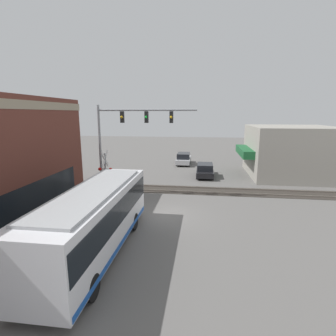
{
  "coord_description": "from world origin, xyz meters",
  "views": [
    {
      "loc": [
        -16.58,
        -2.23,
        6.75
      ],
      "look_at": [
        5.2,
        0.63,
        2.16
      ],
      "focal_mm": 28.0,
      "sensor_mm": 36.0,
      "label": 1
    }
  ],
  "objects_px": {
    "city_bus": "(95,219)",
    "pedestrian_at_crossing": "(107,189)",
    "crossing_signal": "(105,169)",
    "parked_car_black": "(205,171)",
    "parked_car_silver": "(184,159)"
  },
  "relations": [
    {
      "from": "parked_car_silver",
      "to": "pedestrian_at_crossing",
      "type": "relative_size",
      "value": 2.79
    },
    {
      "from": "city_bus",
      "to": "crossing_signal",
      "type": "bearing_deg",
      "value": 17.41
    },
    {
      "from": "crossing_signal",
      "to": "parked_car_black",
      "type": "height_order",
      "value": "crossing_signal"
    },
    {
      "from": "parked_car_black",
      "to": "parked_car_silver",
      "type": "height_order",
      "value": "parked_car_silver"
    },
    {
      "from": "pedestrian_at_crossing",
      "to": "parked_car_silver",
      "type": "bearing_deg",
      "value": -18.01
    },
    {
      "from": "crossing_signal",
      "to": "parked_car_black",
      "type": "distance_m",
      "value": 11.53
    },
    {
      "from": "pedestrian_at_crossing",
      "to": "city_bus",
      "type": "bearing_deg",
      "value": -163.18
    },
    {
      "from": "parked_car_black",
      "to": "parked_car_silver",
      "type": "relative_size",
      "value": 0.95
    },
    {
      "from": "crossing_signal",
      "to": "parked_car_black",
      "type": "relative_size",
      "value": 0.88
    },
    {
      "from": "parked_car_silver",
      "to": "crossing_signal",
      "type": "bearing_deg",
      "value": 160.14
    },
    {
      "from": "parked_car_black",
      "to": "pedestrian_at_crossing",
      "type": "bearing_deg",
      "value": 137.94
    },
    {
      "from": "parked_car_black",
      "to": "city_bus",
      "type": "bearing_deg",
      "value": 162.15
    },
    {
      "from": "parked_car_black",
      "to": "parked_car_silver",
      "type": "xyz_separation_m",
      "value": [
        6.81,
        2.8,
        0.04
      ]
    },
    {
      "from": "city_bus",
      "to": "parked_car_black",
      "type": "bearing_deg",
      "value": -17.85
    },
    {
      "from": "city_bus",
      "to": "pedestrian_at_crossing",
      "type": "bearing_deg",
      "value": 16.82
    }
  ]
}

